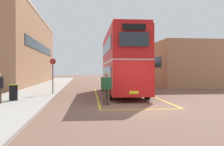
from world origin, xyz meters
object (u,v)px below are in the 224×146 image
at_px(double_decker_bus, 122,62).
at_px(pedestrian_boarding, 106,86).
at_px(single_deck_bus, 123,72).
at_px(bus_stop_sign, 53,72).
at_px(litter_bin, 13,92).

xyz_separation_m(double_decker_bus, pedestrian_boarding, (-1.78, -5.80, -1.50)).
distance_m(single_deck_bus, bus_stop_sign, 21.57).
height_order(double_decker_bus, single_deck_bus, double_decker_bus).
height_order(single_deck_bus, litter_bin, single_deck_bus).
bearing_deg(bus_stop_sign, double_decker_bus, 3.11).
xyz_separation_m(double_decker_bus, single_deck_bus, (3.42, 19.49, -0.87)).
relative_size(double_decker_bus, single_deck_bus, 1.09).
bearing_deg(litter_bin, single_deck_bus, 66.25).
bearing_deg(pedestrian_boarding, double_decker_bus, 72.94).
xyz_separation_m(double_decker_bus, litter_bin, (-6.98, -4.13, -1.91)).
distance_m(double_decker_bus, pedestrian_boarding, 6.25).
bearing_deg(double_decker_bus, single_deck_bus, 80.06).
xyz_separation_m(single_deck_bus, bus_stop_sign, (-8.63, -19.77, 0.07)).
height_order(double_decker_bus, litter_bin, double_decker_bus).
bearing_deg(litter_bin, double_decker_bus, 30.63).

